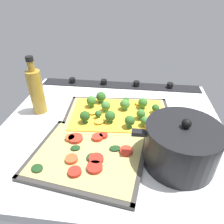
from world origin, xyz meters
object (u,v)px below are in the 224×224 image
(baking_tray_back, at_px, (88,157))
(cooking_pot, at_px, (181,145))
(broccoli_pizza, at_px, (119,113))
(veggie_pizza_back, at_px, (88,155))
(baking_tray_front, at_px, (118,117))
(oil_bottle, at_px, (36,91))

(baking_tray_back, relative_size, cooking_pot, 1.30)
(broccoli_pizza, height_order, veggie_pizza_back, broccoli_pizza)
(baking_tray_front, height_order, veggie_pizza_back, veggie_pizza_back)
(baking_tray_back, bearing_deg, oil_bottle, -43.01)
(cooking_pot, bearing_deg, veggie_pizza_back, 3.33)
(baking_tray_front, height_order, oil_bottle, oil_bottle)
(baking_tray_back, distance_m, veggie_pizza_back, 0.01)
(broccoli_pizza, bearing_deg, baking_tray_front, -31.07)
(broccoli_pizza, xyz_separation_m, oil_bottle, (0.30, -0.01, 0.07))
(baking_tray_back, height_order, cooking_pot, cooking_pot)
(broccoli_pizza, xyz_separation_m, baking_tray_back, (0.07, 0.20, -0.02))
(broccoli_pizza, height_order, oil_bottle, oil_bottle)
(veggie_pizza_back, relative_size, oil_bottle, 1.48)
(baking_tray_front, distance_m, veggie_pizza_back, 0.21)
(broccoli_pizza, relative_size, cooking_pot, 1.40)
(broccoli_pizza, height_order, baking_tray_back, broccoli_pizza)
(baking_tray_front, bearing_deg, cooking_pot, 134.18)
(baking_tray_back, bearing_deg, broccoli_pizza, -108.25)
(baking_tray_front, distance_m, baking_tray_back, 0.22)
(broccoli_pizza, distance_m, veggie_pizza_back, 0.21)
(baking_tray_back, bearing_deg, cooking_pot, -176.50)
(baking_tray_front, distance_m, oil_bottle, 0.31)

